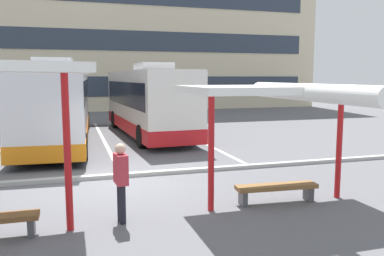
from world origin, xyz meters
The scene contains 11 objects.
ground_plane centered at (0.00, 0.00, 0.00)m, with size 160.00×160.00×0.00m, color slate.
terminal_building centered at (0.03, 31.09, 9.92)m, with size 44.30×13.73×22.58m.
coach_bus_0 centered at (-1.98, 8.26, 1.79)m, with size 3.15×12.47×3.77m.
coach_bus_1 centered at (2.33, 9.14, 1.72)m, with size 3.02×10.55×3.66m.
lane_stripe_0 centered at (-4.32, 8.31, 0.00)m, with size 0.16×14.00×0.01m, color white.
lane_stripe_1 centered at (0.00, 8.31, 0.00)m, with size 0.16×14.00×0.01m, color white.
lane_stripe_2 centered at (4.32, 8.31, 0.00)m, with size 0.16×14.00×0.01m, color white.
waiting_shelter_1 centered at (3.21, -3.10, 2.65)m, with size 4.35×4.50×2.86m.
bench_1 centered at (3.21, -2.81, 0.34)m, with size 2.01×0.56×0.45m.
platform_kerb centered at (0.00, 0.73, 0.06)m, with size 44.00×0.24×0.12m, color #ADADA8.
waiting_passenger_0 centered at (-0.49, -3.01, 0.96)m, with size 0.27×0.50×1.66m.
Camera 1 is at (-1.40, -11.04, 2.99)m, focal length 37.21 mm.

